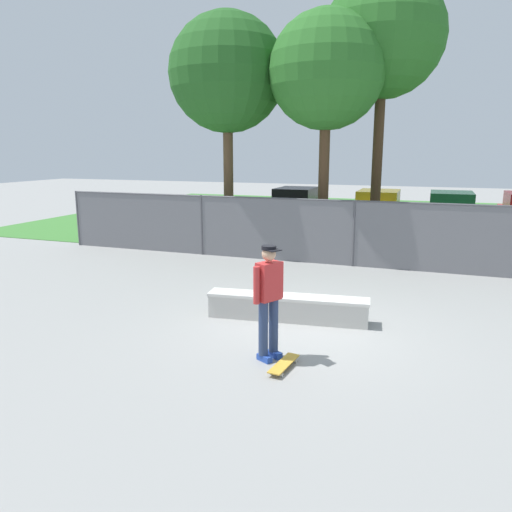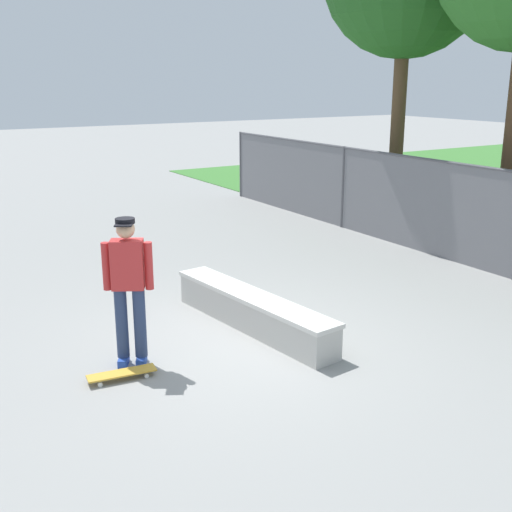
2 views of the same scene
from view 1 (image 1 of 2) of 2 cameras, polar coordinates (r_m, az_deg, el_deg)
ground_plane at (r=9.09m, az=5.66°, el=-8.86°), size 80.00×80.00×0.00m
grass_strip at (r=24.45m, az=14.87°, el=4.12°), size 31.13×20.00×0.02m
concrete_ledge at (r=9.63m, az=3.67°, el=-6.02°), size 3.18×0.84×0.50m
skateboarder at (r=7.63m, az=1.49°, el=-4.75°), size 0.41×0.54×1.84m
skateboard at (r=7.64m, az=3.27°, el=-12.44°), size 0.29×0.82×0.09m
chainlink_fence at (r=14.17m, az=11.33°, el=2.91°), size 19.20×0.07×1.90m
tree_near_left at (r=16.51m, az=-3.37°, el=20.40°), size 3.70×3.70×7.51m
tree_near_right at (r=15.43m, az=8.23°, el=20.48°), size 3.43×3.43×7.27m
tree_mid at (r=16.59m, az=14.63°, el=23.41°), size 3.69×3.69×8.48m
car_black at (r=21.84m, az=4.59°, el=5.77°), size 2.02×4.20×1.66m
car_yellow at (r=20.93m, az=13.98°, el=5.17°), size 2.02×4.20×1.66m
car_green at (r=20.98m, az=21.72°, el=4.69°), size 2.02×4.20×1.66m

